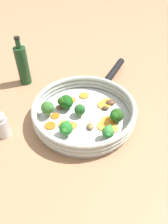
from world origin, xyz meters
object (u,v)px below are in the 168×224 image
skillet (84,117)px  broccoli_floret_3 (66,102)px  carrot_slice_1 (104,126)px  carrot_slice_7 (112,128)px  carrot_slice_6 (64,125)px  mushroom_piece_1 (105,108)px  mushroom_piece_2 (110,102)px  oil_bottle (23,65)px  carrot_slice_10 (108,122)px  carrot_slice_5 (50,126)px  carrot_slice_8 (71,100)px  broccoli_floret_0 (80,110)px  broccoli_floret_2 (116,115)px  carrot_slice_0 (104,105)px  carrot_slice_3 (72,125)px  carrot_slice_2 (84,96)px  broccoli_floret_4 (66,128)px  broccoli_floret_1 (108,132)px  carrot_slice_9 (55,116)px  mushroom_piece_0 (90,126)px  carrot_slice_4 (108,102)px  mushroom_piece_3 (60,107)px  broccoli_floret_5 (48,108)px  salt_shaker (1,125)px

skillet → broccoli_floret_3: bearing=110.8°
carrot_slice_1 → carrot_slice_7: (0.01, -0.03, 0.00)m
carrot_slice_6 → mushroom_piece_1: bearing=-10.8°
mushroom_piece_2 → oil_bottle: 0.36m
carrot_slice_6 → oil_bottle: bearing=84.2°
carrot_slice_10 → oil_bottle: 0.40m
mushroom_piece_1 → carrot_slice_5: bearing=164.2°
carrot_slice_8 → mushroom_piece_1: bearing=-60.8°
carrot_slice_8 → broccoli_floret_3: broccoli_floret_3 is taller
mushroom_piece_1 → carrot_slice_6: bearing=169.2°
broccoli_floret_0 → oil_bottle: (-0.04, 0.31, 0.04)m
oil_bottle → broccoli_floret_2: bearing=-75.3°
carrot_slice_10 → broccoli_floret_3: 0.15m
mushroom_piece_2 → carrot_slice_0: bearing=158.2°
carrot_slice_3 → carrot_slice_10: 0.12m
carrot_slice_2 → broccoli_floret_2: bearing=-91.8°
broccoli_floret_4 → broccoli_floret_0: bearing=24.1°
carrot_slice_3 → broccoli_floret_2: bearing=-32.1°
broccoli_floret_1 → carrot_slice_6: bearing=118.5°
carrot_slice_1 → mushroom_piece_1: bearing=42.6°
carrot_slice_9 → mushroom_piece_0: 0.12m
broccoli_floret_0 → mushroom_piece_1: 0.09m
broccoli_floret_0 → broccoli_floret_2: broccoli_floret_2 is taller
carrot_slice_3 → broccoli_floret_3: size_ratio=0.59×
carrot_slice_10 → oil_bottle: (-0.09, 0.38, 0.06)m
carrot_slice_0 → carrot_slice_3: bearing=-177.0°
oil_bottle → carrot_slice_4: bearing=-64.1°
carrot_slice_8 → carrot_slice_9: bearing=-161.5°
mushroom_piece_2 → oil_bottle: bearing=115.2°
carrot_slice_5 → skillet: bearing=-14.7°
carrot_slice_3 → carrot_slice_10: (0.10, -0.06, 0.00)m
oil_bottle → mushroom_piece_3: bearing=-89.3°
broccoli_floret_5 → salt_shaker: 0.15m
carrot_slice_5 → broccoli_floret_1: 0.18m
carrot_slice_4 → carrot_slice_10: size_ratio=0.72×
broccoli_floret_4 → broccoli_floret_5: (0.00, 0.10, 0.00)m
carrot_slice_3 → broccoli_floret_3: bearing=66.7°
broccoli_floret_5 → mushroom_piece_3: bearing=6.5°
carrot_slice_0 → carrot_slice_9: 0.17m
carrot_slice_4 → carrot_slice_7: size_ratio=0.94×
carrot_slice_1 → broccoli_floret_4: 0.12m
carrot_slice_1 → mushroom_piece_3: 0.17m
carrot_slice_5 → carrot_slice_10: (0.15, -0.10, -0.00)m
carrot_slice_8 → broccoli_floret_2: size_ratio=0.58×
carrot_slice_2 → carrot_slice_1: bearing=-107.1°
broccoli_floret_2 → salt_shaker: salt_shaker is taller
carrot_slice_4 → carrot_slice_7: (-0.08, -0.10, 0.00)m
carrot_slice_9 → broccoli_floret_3: (0.05, 0.01, 0.03)m
mushroom_piece_0 → oil_bottle: bearing=94.0°
carrot_slice_7 → broccoli_floret_5: size_ratio=0.67×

